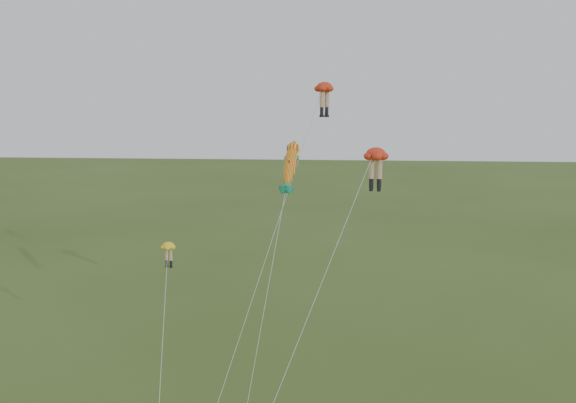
{
  "coord_description": "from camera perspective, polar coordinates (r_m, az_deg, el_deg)",
  "views": [
    {
      "loc": [
        5.41,
        -34.12,
        18.69
      ],
      "look_at": [
        2.15,
        6.0,
        11.94
      ],
      "focal_mm": 40.0,
      "sensor_mm": 36.0,
      "label": 1
    }
  ],
  "objects": [
    {
      "name": "fish_kite",
      "position": [
        40.57,
        0.21,
        3.34
      ],
      "size": [
        2.95,
        7.84,
        16.0
      ],
      "rotation": [
        0.86,
        0.0,
        -0.14
      ],
      "color": "yellow",
      "rests_on": "ground"
    },
    {
      "name": "legs_kite_red_high",
      "position": [
        42.59,
        3.08,
        9.39
      ],
      "size": [
        7.12,
        10.03,
        19.5
      ],
      "rotation": [
        0.0,
        0.0,
        0.67
      ],
      "color": "red",
      "rests_on": "ground"
    },
    {
      "name": "legs_kite_yellow",
      "position": [
        39.9,
        -10.63,
        -4.81
      ],
      "size": [
        1.73,
        8.01,
        9.74
      ],
      "rotation": [
        0.0,
        0.0,
        -0.27
      ],
      "color": "yellow",
      "rests_on": "ground"
    },
    {
      "name": "legs_kite_red_mid",
      "position": [
        41.12,
        7.71,
        3.7
      ],
      "size": [
        7.63,
        11.38,
        15.36
      ],
      "rotation": [
        0.0,
        0.0,
        -0.2
      ],
      "color": "red",
      "rests_on": "ground"
    }
  ]
}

